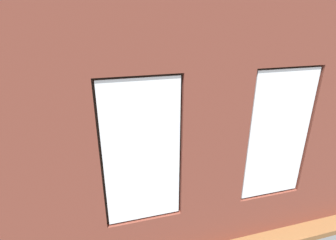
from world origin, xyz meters
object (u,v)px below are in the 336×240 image
table_plant_small (162,136)px  cup_ceramic (147,142)px  media_console (54,163)px  tv_flatscreen (49,138)px  potted_plant_corner_near_left (214,104)px  potted_plant_mid_room_small (197,131)px  couch_by_window (150,207)px  remote_gray (167,141)px  remote_silver (175,135)px  couch_left (250,142)px  coffee_table (162,141)px  potted_plant_corner_far_left (311,163)px  potted_plant_near_tv (76,168)px  papasan_chair (114,120)px  potted_plant_between_couches (230,171)px  candle_jar (155,137)px

table_plant_small → cup_ceramic: bearing=17.1°
table_plant_small → media_console: size_ratio=0.22×
cup_ceramic → tv_flatscreen: (2.15, 0.13, 0.43)m
potted_plant_corner_near_left → potted_plant_mid_room_small: (1.24, 1.60, -0.17)m
couch_by_window → remote_gray: (-0.91, -2.14, 0.10)m
remote_silver → potted_plant_corner_near_left: size_ratio=0.15×
couch_left → potted_plant_mid_room_small: bearing=-124.2°
cup_ceramic → media_console: size_ratio=0.12×
coffee_table → potted_plant_corner_far_left: (-2.31, 2.37, 0.37)m
potted_plant_corner_near_left → potted_plant_near_tv: bearing=35.6°
potted_plant_corner_far_left → potted_plant_mid_room_small: 2.98m
couch_by_window → potted_plant_corner_far_left: 3.14m
tv_flatscreen → potted_plant_corner_near_left: size_ratio=0.82×
media_console → papasan_chair: (-1.49, -1.80, 0.17)m
couch_by_window → couch_left: size_ratio=1.18×
potted_plant_between_couches → potted_plant_mid_room_small: 2.58m
cup_ceramic → potted_plant_near_tv: size_ratio=0.09×
couch_left → cup_ceramic: (2.57, -0.44, 0.14)m
remote_silver → papasan_chair: (1.44, -1.40, 0.03)m
potted_plant_between_couches → potted_plant_mid_room_small: (-0.38, -2.53, -0.35)m
potted_plant_corner_near_left → potted_plant_between_couches: bearing=68.7°
cup_ceramic → remote_gray: bearing=180.0°
coffee_table → table_plant_small: size_ratio=6.73×
potted_plant_between_couches → coffee_table: bearing=-72.7°
papasan_chair → potted_plant_near_tv: bearing=71.0°
cup_ceramic → papasan_chair: papasan_chair is taller
coffee_table → table_plant_small: 0.16m
table_plant_small → remote_silver: table_plant_small is taller
remote_gray → potted_plant_mid_room_small: bearing=-22.5°
cup_ceramic → media_console: media_console is taller
tv_flatscreen → coffee_table: bearing=-174.2°
remote_gray → potted_plant_corner_near_left: 3.01m
couch_left → potted_plant_corner_near_left: bearing=-178.7°
potted_plant_between_couches → potted_plant_near_tv: (2.69, -1.05, -0.11)m
tv_flatscreen → potted_plant_near_tv: 1.10m
papasan_chair → potted_plant_near_tv: (0.93, 2.71, 0.16)m
candle_jar → potted_plant_near_tv: (1.83, 1.27, 0.15)m
potted_plant_between_couches → potted_plant_near_tv: size_ratio=0.91×
tv_flatscreen → potted_plant_near_tv: size_ratio=0.77×
cup_ceramic → potted_plant_corner_near_left: potted_plant_corner_near_left is taller
potted_plant_between_couches → potted_plant_corner_far_left: potted_plant_corner_far_left is taller
candle_jar → potted_plant_near_tv: bearing=34.8°
couch_by_window → couch_left: 3.42m
potted_plant_near_tv → potted_plant_corner_far_left: bearing=164.3°
couch_left → remote_gray: 2.11m
couch_by_window → tv_flatscreen: tv_flatscreen is taller
candle_jar → potted_plant_corner_far_left: size_ratio=0.08×
couch_by_window → papasan_chair: bearing=-86.1°
couch_by_window → cup_ceramic: size_ratio=19.21×
table_plant_small → potted_plant_near_tv: 2.31m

